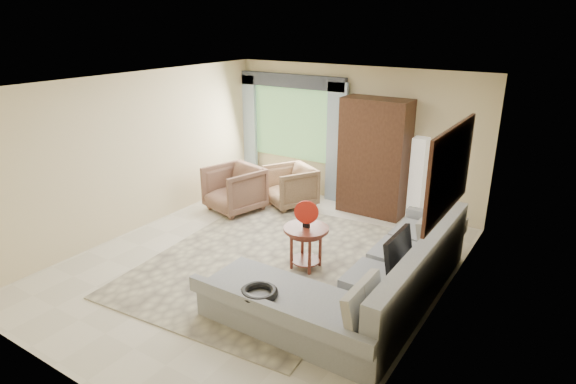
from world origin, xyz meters
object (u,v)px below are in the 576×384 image
Objects in this scene: tv_screen at (399,252)px; floor_lamp at (417,180)px; coffee_table at (306,247)px; potted_plant at (249,177)px; armchair_left at (234,189)px; armoire at (374,157)px; armchair_right at (290,186)px; sectional_sofa at (369,285)px.

floor_lamp is at bearing 104.38° from tv_screen.
coffee_table is 0.43× the size of floor_lamp.
floor_lamp reaches higher than tv_screen.
armchair_left is at bearing -66.25° from potted_plant.
tv_screen is 3.08m from armoire.
armchair_right is 2.35m from floor_lamp.
tv_screen reaches higher than armchair_right.
tv_screen is at bearing 40.29° from sectional_sofa.
potted_plant is at bearing -174.17° from floor_lamp.
coffee_table is at bearing -22.00° from armchair_right.
tv_screen is 2.82m from floor_lamp.
tv_screen is 1.47m from coffee_table.
potted_plant is at bearing 140.76° from coffee_table.
potted_plant is 0.27× the size of armoire.
coffee_table is 0.69× the size of armchair_left.
armchair_left is at bearing -102.99° from armchair_right.
armoire reaches higher than floor_lamp.
floor_lamp reaches higher than coffee_table.
sectional_sofa is 4.68× the size of tv_screen.
potted_plant is at bearing 129.17° from armchair_left.
potted_plant is (-4.12, 2.38, -0.43)m from tv_screen.
tv_screen is at bearing -5.87° from armchair_right.
tv_screen is at bearing -75.62° from floor_lamp.
armoire is at bearing -175.71° from floor_lamp.
armoire is at bearing 119.32° from tv_screen.
tv_screen is at bearing -60.68° from armoire.
floor_lamp reaches higher than armchair_left.
armchair_left is (-3.67, 1.35, -0.30)m from tv_screen.
armchair_left is 1.07m from armchair_right.
armchair_left is at bearing 155.08° from sectional_sofa.
floor_lamp reaches higher than potted_plant.
floor_lamp is at bearing 98.33° from sectional_sofa.
armchair_left reaches higher than armchair_right.
tv_screen is 3.65m from armchair_right.
floor_lamp is (2.24, 0.60, 0.36)m from armchair_right.
tv_screen is 0.49× the size of floor_lamp.
coffee_table is 2.55m from armchair_left.
sectional_sofa is 4.09× the size of armchair_right.
potted_plant is at bearing -173.70° from armoire.
sectional_sofa reaches higher than armchair_left.
armoire is at bearing 50.58° from armchair_right.
coffee_table is 2.69m from floor_lamp.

